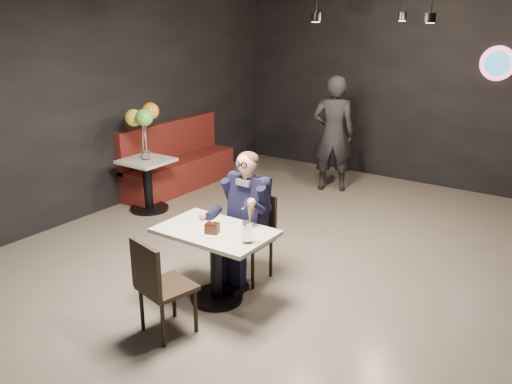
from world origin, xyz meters
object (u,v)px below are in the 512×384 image
Objects in this scene: chair_near at (167,285)px; passerby at (333,134)px; seated_man at (249,216)px; balloon_vase at (146,154)px; chair_far at (249,239)px; sundae_glass at (247,232)px; main_table at (216,265)px; side_table at (148,183)px; booth_bench at (179,156)px.

chair_near is 0.51× the size of passerby.
seated_man is 9.45× the size of balloon_vase.
chair_far is 0.51× the size of passerby.
chair_near is at bearing -41.56° from balloon_vase.
balloon_vase is at bearing 151.81° from sundae_glass.
sundae_glass is at bearing -55.61° from chair_far.
chair_near is 6.04× the size of balloon_vase.
chair_near is at bearing -90.00° from main_table.
chair_near is (0.00, -1.23, 0.00)m from chair_far.
booth_bench is at bearing 106.70° from side_table.
chair_far is (-0.00, 0.55, 0.09)m from main_table.
chair_near is 0.84m from sundae_glass.
seated_man reaches higher than balloon_vase.
chair_far is at bearing 75.86° from passerby.
side_table is 0.43m from balloon_vase.
seated_man reaches higher than chair_far.
booth_bench is (-2.70, 2.44, 0.16)m from main_table.
chair_near is 4.67× the size of sundae_glass.
side_table is 0.44× the size of passerby.
booth_bench is 14.01× the size of balloon_vase.
passerby is (-0.67, 4.45, 0.45)m from chair_near.
side_table is at bearing 148.92° from main_table.
balloon_vase is (0.00, 0.00, 0.43)m from side_table.
sundae_glass is 3.23m from side_table.
chair_near is 0.43× the size of booth_bench.
seated_man reaches higher than booth_bench.
chair_far is at bearing -20.46° from balloon_vase.
chair_near is 0.64× the size of seated_man.
balloon_vase is at bearing 27.54° from passerby.
booth_bench is 1.05m from side_table.
chair_near is at bearing -49.21° from booth_bench.
passerby is (-0.67, 3.22, 0.45)m from chair_far.
main_table is 1.20× the size of chair_near.
main_table is at bearing -90.00° from chair_far.
main_table is at bearing -42.19° from booth_bench.
sundae_glass is 3.20m from balloon_vase.
chair_far is at bearing 90.00° from main_table.
main_table is 0.56m from chair_far.
sundae_glass is at bearing -8.97° from main_table.
balloon_vase is (-2.82, 1.51, -0.02)m from sundae_glass.
seated_man is at bearing 102.98° from chair_near.
chair_far is 0.84m from sundae_glass.
main_table is 0.61× the size of passerby.
seated_man is at bearing 90.00° from main_table.
booth_bench is 2.69× the size of side_table.
side_table is at bearing 151.41° from chair_near.
sundae_glass is (0.42, 0.61, 0.39)m from chair_near.
passerby is at bearing 33.27° from booth_bench.
sundae_glass is at bearing 68.46° from chair_near.
sundae_glass is (0.42, -0.62, 0.39)m from chair_far.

